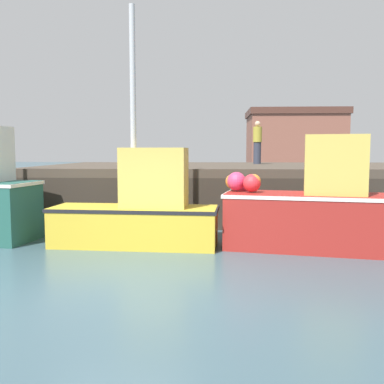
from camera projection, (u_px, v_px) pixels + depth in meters
The scene contains 7 objects.
ground at pixel (117, 286), 7.22m from camera, with size 120.00×160.00×0.10m.
pier at pixel (260, 174), 14.95m from camera, with size 14.88×7.45×1.70m.
fishing_boat_near_right at pixel (140, 211), 9.98m from camera, with size 3.94×1.46×5.43m.
fishing_boat_mid at pixel (313, 208), 9.59m from camera, with size 4.01×2.06×2.54m.
rowboat at pixel (357, 235), 10.59m from camera, with size 1.50×0.92×0.34m.
dockworker at pixel (257, 143), 16.65m from camera, with size 0.34×0.34×1.65m.
warehouse at pixel (294, 144), 35.57m from camera, with size 7.61×5.97×5.52m.
Camera 1 is at (1.60, -6.97, 2.19)m, focal length 40.55 mm.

